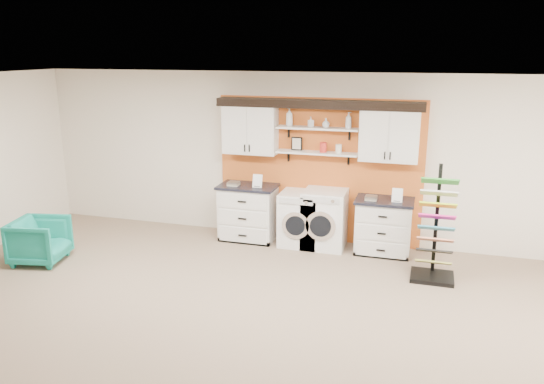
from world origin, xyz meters
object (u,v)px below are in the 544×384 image
(base_cabinet_left, at_px, (248,212))
(washer, at_px, (300,218))
(base_cabinet_right, at_px, (383,226))
(sample_rack, at_px, (435,244))
(dryer, at_px, (325,219))
(armchair, at_px, (40,241))

(base_cabinet_left, height_order, washer, base_cabinet_left)
(base_cabinet_right, height_order, sample_rack, sample_rack)
(base_cabinet_right, xyz_separation_m, dryer, (-0.94, -0.00, 0.04))
(base_cabinet_left, xyz_separation_m, base_cabinet_right, (2.26, 0.00, -0.03))
(dryer, relative_size, sample_rack, 0.59)
(dryer, relative_size, armchair, 1.28)
(dryer, distance_m, armchair, 4.44)
(base_cabinet_left, xyz_separation_m, washer, (0.91, -0.00, -0.03))
(base_cabinet_left, distance_m, base_cabinet_right, 2.26)
(base_cabinet_left, bearing_deg, armchair, -145.55)
(dryer, height_order, sample_rack, sample_rack)
(sample_rack, height_order, armchair, sample_rack)
(base_cabinet_right, xyz_separation_m, sample_rack, (0.77, -0.81, 0.08))
(base_cabinet_right, distance_m, armchair, 5.31)
(sample_rack, bearing_deg, armchair, -169.25)
(base_cabinet_right, distance_m, washer, 1.35)
(sample_rack, bearing_deg, dryer, 155.16)
(base_cabinet_left, relative_size, dryer, 1.02)
(sample_rack, xyz_separation_m, armchair, (-5.74, -1.05, -0.18))
(washer, height_order, dryer, dryer)
(base_cabinet_right, height_order, armchair, base_cabinet_right)
(base_cabinet_right, height_order, washer, washer)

